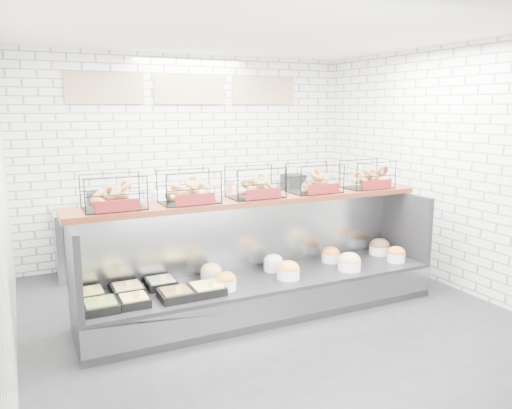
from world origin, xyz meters
TOP-DOWN VIEW (x-y plane):
  - ground at (0.00, 0.00)m, footprint 5.50×5.50m
  - room_shell at (0.00, 0.60)m, footprint 5.02×5.51m
  - display_case at (-0.01, 0.34)m, footprint 4.00×0.90m
  - bagel_shelf at (-0.00, 0.52)m, footprint 4.10×0.50m
  - prep_counter at (-0.00, 2.43)m, footprint 4.00×0.60m

SIDE VIEW (x-z plane):
  - ground at x=0.00m, z-range 0.00..0.00m
  - display_case at x=-0.01m, z-range -0.27..0.93m
  - prep_counter at x=0.00m, z-range -0.13..1.07m
  - bagel_shelf at x=0.00m, z-range 1.18..1.58m
  - room_shell at x=0.00m, z-range 0.55..3.56m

